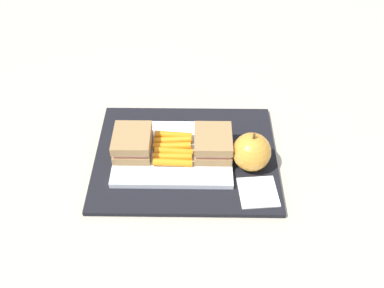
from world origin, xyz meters
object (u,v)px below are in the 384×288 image
at_px(sandwich_half_left, 132,143).
at_px(apple, 252,152).
at_px(sandwich_half_right, 213,143).
at_px(food_tray, 173,153).
at_px(carrot_sticks_bundle, 173,148).
at_px(paper_napkin, 258,192).

relative_size(sandwich_half_left, apple, 0.94).
bearing_deg(sandwich_half_right, food_tray, 180.00).
xyz_separation_m(sandwich_half_right, carrot_sticks_bundle, (-0.08, -0.00, -0.02)).
distance_m(sandwich_half_right, carrot_sticks_bundle, 0.08).
distance_m(carrot_sticks_bundle, apple, 0.15).
relative_size(apple, paper_napkin, 1.21).
bearing_deg(sandwich_half_left, carrot_sticks_bundle, -0.00).
bearing_deg(sandwich_half_left, food_tray, 0.00).
relative_size(food_tray, apple, 2.71).
bearing_deg(food_tray, carrot_sticks_bundle, -179.03).
bearing_deg(paper_napkin, carrot_sticks_bundle, 150.30).
relative_size(carrot_sticks_bundle, paper_napkin, 1.25).
xyz_separation_m(food_tray, paper_napkin, (0.16, -0.09, -0.00)).
relative_size(sandwich_half_left, sandwich_half_right, 1.00).
height_order(sandwich_half_left, paper_napkin, sandwich_half_left).
relative_size(sandwich_half_right, carrot_sticks_bundle, 0.91).
height_order(food_tray, apple, apple).
xyz_separation_m(carrot_sticks_bundle, apple, (0.15, -0.02, 0.02)).
relative_size(sandwich_half_right, paper_napkin, 1.14).
relative_size(carrot_sticks_bundle, apple, 1.03).
bearing_deg(paper_napkin, sandwich_half_right, 131.90).
distance_m(sandwich_half_left, sandwich_half_right, 0.16).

